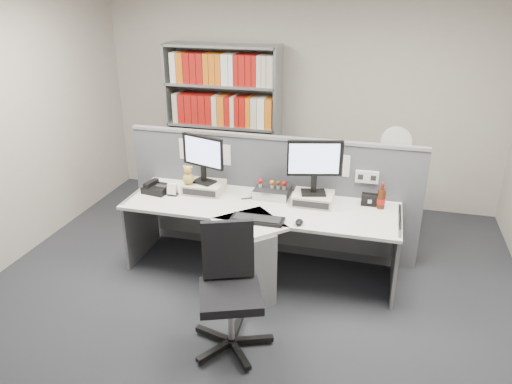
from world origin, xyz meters
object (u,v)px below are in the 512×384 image
(mouse, at_px, (299,222))
(desk_calendar, at_px, (172,190))
(desk, at_px, (254,240))
(desk_phone, at_px, (156,188))
(monitor_right, at_px, (315,163))
(desk_fan, at_px, (395,145))
(desktop_pc, at_px, (272,192))
(cola_bottle, at_px, (381,199))
(filing_cabinet, at_px, (389,204))
(office_chair, at_px, (230,285))
(monitor_left, at_px, (203,155))
(shelving_unit, at_px, (224,127))
(keyboard, at_px, (257,220))
(speaker, at_px, (370,200))

(mouse, relative_size, desk_calendar, 0.90)
(desk, relative_size, mouse, 23.61)
(desk_phone, bearing_deg, monitor_right, 4.60)
(monitor_right, bearing_deg, desk_fan, 54.43)
(desktop_pc, xyz_separation_m, desk_phone, (-1.15, -0.20, -0.01))
(desk_calendar, bearing_deg, desk_fan, 29.33)
(monitor_right, relative_size, mouse, 4.75)
(cola_bottle, height_order, filing_cabinet, cola_bottle)
(office_chair, bearing_deg, desk_phone, 135.26)
(monitor_left, height_order, mouse, monitor_left)
(desktop_pc, relative_size, desk_calendar, 2.76)
(cola_bottle, relative_size, shelving_unit, 0.13)
(monitor_left, relative_size, keyboard, 1.02)
(cola_bottle, distance_m, shelving_unit, 2.45)
(monitor_right, height_order, desk_fan, monitor_right)
(desk, bearing_deg, keyboard, -64.31)
(shelving_unit, bearing_deg, desk, -64.04)
(keyboard, height_order, office_chair, office_chair)
(speaker, distance_m, cola_bottle, 0.12)
(desk_calendar, relative_size, filing_cabinet, 0.17)
(shelving_unit, bearing_deg, mouse, -55.60)
(speaker, bearing_deg, office_chair, -125.77)
(desk_phone, relative_size, desk_calendar, 2.24)
(desktop_pc, xyz_separation_m, cola_bottle, (1.04, -0.02, 0.05))
(desktop_pc, relative_size, cola_bottle, 1.34)
(monitor_left, height_order, desk_calendar, monitor_left)
(monitor_left, xyz_separation_m, filing_cabinet, (1.83, 1.02, -0.76))
(keyboard, relative_size, desk_fan, 0.85)
(monitor_left, relative_size, filing_cabinet, 0.69)
(desktop_pc, bearing_deg, cola_bottle, -1.14)
(mouse, relative_size, desk_phone, 0.40)
(speaker, distance_m, filing_cabinet, 1.03)
(keyboard, distance_m, office_chair, 0.76)
(desktop_pc, relative_size, keyboard, 0.71)
(mouse, distance_m, cola_bottle, 0.86)
(desktop_pc, distance_m, desk_phone, 1.17)
(desk, distance_m, monitor_right, 0.91)
(desk_phone, bearing_deg, desktop_pc, 9.97)
(mouse, height_order, cola_bottle, cola_bottle)
(desk, relative_size, desk_calendar, 21.28)
(speaker, height_order, desk_fan, desk_fan)
(desk_phone, distance_m, speaker, 2.10)
(monitor_left, relative_size, mouse, 4.39)
(mouse, relative_size, filing_cabinet, 0.16)
(monitor_right, height_order, mouse, monitor_right)
(shelving_unit, bearing_deg, filing_cabinet, -12.07)
(desk_calendar, relative_size, speaker, 0.76)
(keyboard, xyz_separation_m, desk_phone, (-1.15, 0.38, 0.02))
(desk_phone, bearing_deg, speaker, 6.26)
(desk_phone, xyz_separation_m, desk_calendar, (0.19, -0.04, 0.01))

